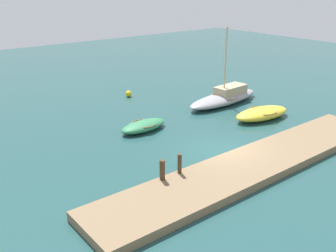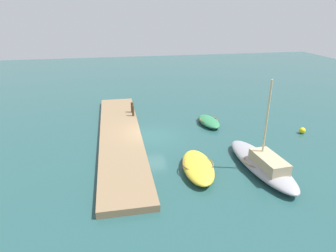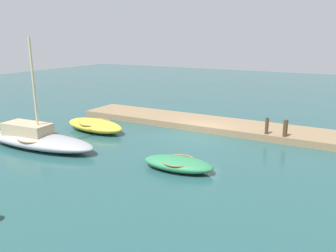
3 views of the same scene
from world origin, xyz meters
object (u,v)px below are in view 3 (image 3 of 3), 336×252
Objects in this scene: mooring_post_west at (285,128)px; mooring_post_mid_west at (267,126)px; rowboat_green at (178,164)px; sailboat_grey at (37,139)px; motorboat_yellow at (95,125)px.

mooring_post_mid_west is at bearing 0.00° from mooring_post_west.
mooring_post_mid_west reaches higher than rowboat_green.
mooring_post_west is at bearing -122.95° from rowboat_green.
sailboat_grey is at bearing 0.74° from rowboat_green.
sailboat_grey is 13.70m from mooring_post_west.
rowboat_green is 8.24m from sailboat_grey.
mooring_post_mid_west is at bearing -156.27° from motorboat_yellow.
mooring_post_mid_west reaches higher than mooring_post_west.
mooring_post_west is 1.03m from mooring_post_mid_west.
mooring_post_west is (-3.42, -6.43, 0.58)m from rowboat_green.
sailboat_grey is 12.85m from mooring_post_mid_west.
motorboat_yellow is (7.66, -3.23, 0.08)m from rowboat_green.
motorboat_yellow is 10.56m from mooring_post_mid_west.
rowboat_green is 8.31m from motorboat_yellow.
mooring_post_mid_west is at bearing -149.64° from sailboat_grey.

